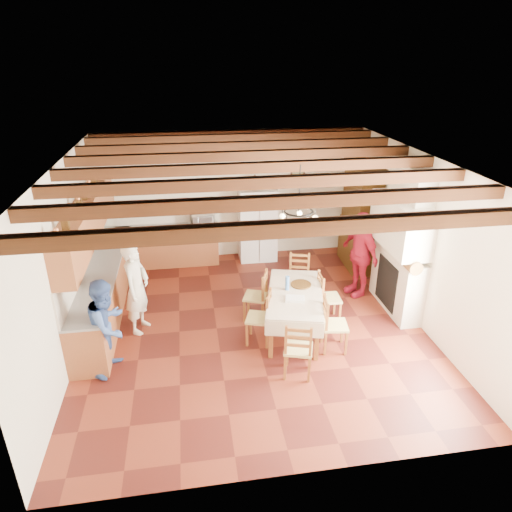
{
  "coord_description": "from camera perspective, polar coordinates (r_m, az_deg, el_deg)",
  "views": [
    {
      "loc": [
        -1.05,
        -6.99,
        4.58
      ],
      "look_at": [
        0.1,
        0.3,
        1.25
      ],
      "focal_mm": 32.0,
      "sensor_mm": 36.0,
      "label": 1
    }
  ],
  "objects": [
    {
      "name": "chair_left_far",
      "position": [
        8.39,
        -0.08,
        -4.95
      ],
      "size": [
        0.52,
        0.53,
        0.96
      ],
      "primitive_type": null,
      "rotation": [
        0.0,
        0.0,
        -1.92
      ],
      "color": "brown",
      "rests_on": "floor"
    },
    {
      "name": "chair_end_far",
      "position": [
        9.05,
        5.36,
        -2.77
      ],
      "size": [
        0.52,
        0.5,
        0.96
      ],
      "primitive_type": null,
      "rotation": [
        0.0,
        0.0,
        -0.29
      ],
      "color": "brown",
      "rests_on": "floor"
    },
    {
      "name": "wall_right",
      "position": [
        8.65,
        19.75,
        1.94
      ],
      "size": [
        0.02,
        6.5,
        3.0
      ],
      "primitive_type": "cube",
      "color": "silver",
      "rests_on": "ground"
    },
    {
      "name": "lower_cabinets_back",
      "position": [
        10.78,
        -10.92,
        1.19
      ],
      "size": [
        2.3,
        0.6,
        0.86
      ],
      "primitive_type": "cube",
      "color": "brown",
      "rests_on": "ground"
    },
    {
      "name": "hutch",
      "position": [
        10.46,
        12.91,
        4.77
      ],
      "size": [
        0.61,
        1.34,
        2.39
      ],
      "primitive_type": null,
      "rotation": [
        0.0,
        0.0,
        -0.04
      ],
      "color": "#35210B",
      "rests_on": "floor"
    },
    {
      "name": "wall_back",
      "position": [
        10.75,
        -3.01,
        7.61
      ],
      "size": [
        6.0,
        0.02,
        3.0
      ],
      "primitive_type": "cube",
      "color": "silver",
      "rests_on": "ground"
    },
    {
      "name": "fireplace",
      "position": [
        8.72,
        17.38,
        1.74
      ],
      "size": [
        0.56,
        1.6,
        2.8
      ],
      "primitive_type": null,
      "color": "beige",
      "rests_on": "ground"
    },
    {
      "name": "chair_left_near",
      "position": [
        7.76,
        0.34,
        -7.63
      ],
      "size": [
        0.51,
        0.53,
        0.96
      ],
      "primitive_type": null,
      "rotation": [
        0.0,
        0.0,
        -1.9
      ],
      "color": "brown",
      "rests_on": "floor"
    },
    {
      "name": "backsplash_back",
      "position": [
        10.78,
        -11.22,
        5.55
      ],
      "size": [
        2.3,
        0.03,
        0.6
      ],
      "primitive_type": "cube",
      "color": "white",
      "rests_on": "ground"
    },
    {
      "name": "ceiling_beams",
      "position": [
        7.26,
        -0.42,
        10.99
      ],
      "size": [
        6.0,
        6.3,
        0.16
      ],
      "primitive_type": null,
      "color": "#321C10",
      "rests_on": "ground"
    },
    {
      "name": "upper_cabinets",
      "position": [
        8.67,
        -20.34,
        4.39
      ],
      "size": [
        0.35,
        4.2,
        0.7
      ],
      "primitive_type": "cube",
      "color": "brown",
      "rests_on": "ground"
    },
    {
      "name": "backsplash_left",
      "position": [
        8.93,
        -20.74,
        0.39
      ],
      "size": [
        0.03,
        4.3,
        0.6
      ],
      "primitive_type": "cube",
      "color": "white",
      "rests_on": "ground"
    },
    {
      "name": "fridge_vase",
      "position": [
        10.44,
        -0.15,
        9.3
      ],
      "size": [
        0.37,
        0.37,
        0.3
      ],
      "primitive_type": "imported",
      "rotation": [
        0.0,
        0.0,
        -0.32
      ],
      "color": "#35210B",
      "rests_on": "refrigerator"
    },
    {
      "name": "floor",
      "position": [
        8.43,
        -0.36,
        -8.71
      ],
      "size": [
        6.0,
        6.5,
        0.02
      ],
      "primitive_type": "cube",
      "color": "#471611",
      "rests_on": "ground"
    },
    {
      "name": "chair_end_near",
      "position": [
        7.06,
        5.33,
        -11.35
      ],
      "size": [
        0.52,
        0.51,
        0.96
      ],
      "primitive_type": null,
      "rotation": [
        0.0,
        0.0,
        2.83
      ],
      "color": "brown",
      "rests_on": "floor"
    },
    {
      "name": "person_woman_blue",
      "position": [
        7.33,
        -18.05,
        -8.32
      ],
      "size": [
        0.83,
        0.92,
        1.55
      ],
      "primitive_type": "imported",
      "rotation": [
        0.0,
        0.0,
        1.19
      ],
      "color": "#375598",
      "rests_on": "floor"
    },
    {
      "name": "microwave",
      "position": [
        10.56,
        -6.73,
        4.51
      ],
      "size": [
        0.55,
        0.42,
        0.27
      ],
      "primitive_type": "imported",
      "rotation": [
        0.0,
        0.0,
        0.19
      ],
      "color": "silver",
      "rests_on": "countertop_back"
    },
    {
      "name": "lower_cabinets_left",
      "position": [
        9.2,
        -18.31,
        -3.88
      ],
      "size": [
        0.6,
        4.3,
        0.86
      ],
      "primitive_type": "cube",
      "color": "brown",
      "rests_on": "ground"
    },
    {
      "name": "person_woman_red",
      "position": [
        9.32,
        12.81,
        0.25
      ],
      "size": [
        0.7,
        1.11,
        1.76
      ],
      "primitive_type": "imported",
      "rotation": [
        0.0,
        0.0,
        -1.29
      ],
      "color": "#AE1730",
      "rests_on": "floor"
    },
    {
      "name": "person_man",
      "position": [
        8.16,
        -14.69,
        -3.91
      ],
      "size": [
        0.58,
        0.71,
        1.67
      ],
      "primitive_type": "imported",
      "rotation": [
        0.0,
        0.0,
        1.23
      ],
      "color": "white",
      "rests_on": "floor"
    },
    {
      "name": "chair_right_far",
      "position": [
        8.45,
        9.11,
        -5.09
      ],
      "size": [
        0.42,
        0.44,
        0.96
      ],
      "primitive_type": null,
      "rotation": [
        0.0,
        0.0,
        1.52
      ],
      "color": "brown",
      "rests_on": "floor"
    },
    {
      "name": "chair_right_near",
      "position": [
        7.68,
        9.85,
        -8.39
      ],
      "size": [
        0.46,
        0.48,
        0.96
      ],
      "primitive_type": null,
      "rotation": [
        0.0,
        0.0,
        1.42
      ],
      "color": "brown",
      "rests_on": "floor"
    },
    {
      "name": "wall_front",
      "position": [
        4.95,
        5.46,
        -14.34
      ],
      "size": [
        6.0,
        0.02,
        3.0
      ],
      "primitive_type": "cube",
      "color": "silver",
      "rests_on": "ground"
    },
    {
      "name": "refrigerator",
      "position": [
        10.76,
        0.15,
        4.08
      ],
      "size": [
        0.87,
        0.72,
        1.73
      ],
      "primitive_type": "cube",
      "rotation": [
        0.0,
        0.0,
        -0.01
      ],
      "color": "white",
      "rests_on": "floor"
    },
    {
      "name": "wall_left",
      "position": [
        7.89,
        -22.56,
        -0.68
      ],
      "size": [
        0.02,
        6.5,
        3.0
      ],
      "primitive_type": "cube",
      "color": "silver",
      "rests_on": "ground"
    },
    {
      "name": "wall_picture",
      "position": [
        10.89,
        5.21,
        9.68
      ],
      "size": [
        0.34,
        0.03,
        0.42
      ],
      "primitive_type": "cube",
      "color": "black",
      "rests_on": "ground"
    },
    {
      "name": "chandelier",
      "position": [
        7.3,
        5.34,
        5.56
      ],
      "size": [
        0.47,
        0.47,
        0.03
      ],
      "primitive_type": "torus",
      "color": "black",
      "rests_on": "ground"
    },
    {
      "name": "ceiling",
      "position": [
        7.24,
        -0.42,
        11.76
      ],
      "size": [
        6.0,
        6.5,
        0.02
      ],
      "primitive_type": "cube",
      "color": "white",
      "rests_on": "ground"
    },
    {
      "name": "countertop_left",
      "position": [
        9.0,
        -18.68,
        -1.35
      ],
      "size": [
        0.62,
        4.3,
        0.04
      ],
      "primitive_type": "cube",
      "color": "slate",
      "rests_on": "lower_cabinets_left"
    },
    {
      "name": "countertop_back",
      "position": [
        10.62,
        -11.11,
        3.42
      ],
      "size": [
        2.34,
        0.62,
        0.04
      ],
      "primitive_type": "cube",
      "color": "slate",
      "rests_on": "lower_cabinets_back"
    },
    {
      "name": "dining_table",
      "position": [
        7.93,
        4.91,
        -5.13
      ],
      "size": [
        1.32,
        1.95,
        0.78
      ],
      "rotation": [
        0.0,
        0.0,
        -0.25
      ],
      "color": "white",
      "rests_on": "floor"
    }
  ]
}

